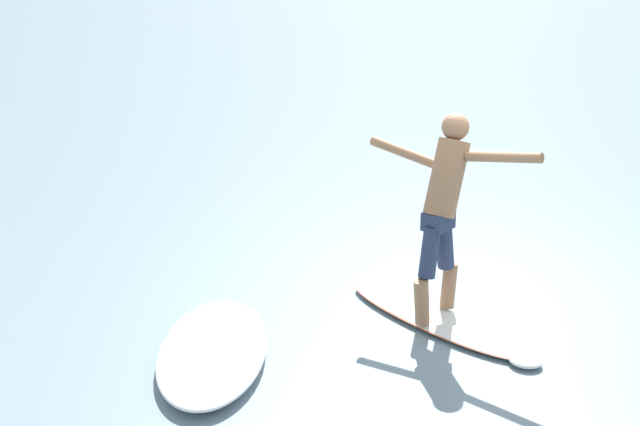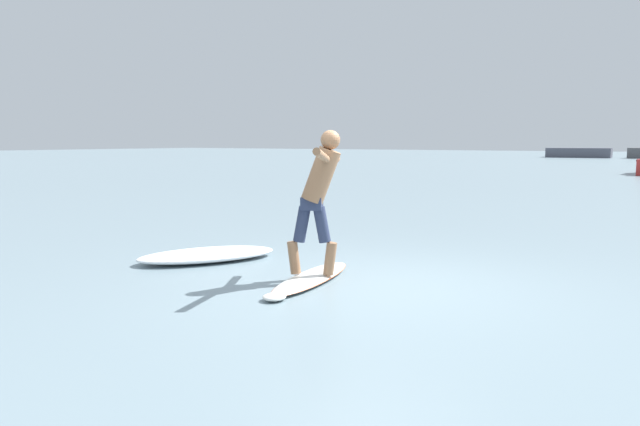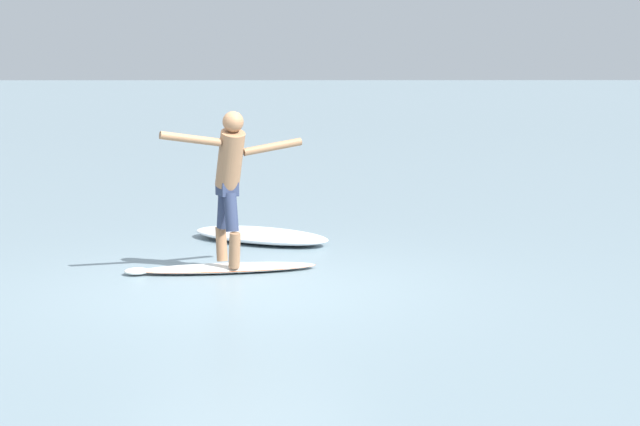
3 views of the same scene
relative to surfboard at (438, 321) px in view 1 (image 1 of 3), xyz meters
The scene contains 4 objects.
ground_plane 0.82m from the surfboard, 19.06° to the left, with size 200.00×200.00×0.00m, color gray.
surfboard is the anchor object (origin of this frame).
surfer 1.11m from the surfboard, 43.37° to the left, with size 0.88×1.58×1.80m.
wave_foam_at_tail 2.06m from the surfboard, behind, with size 1.80×2.22×0.17m.
Camera 1 is at (-5.92, -7.34, 3.99)m, focal length 60.00 mm.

